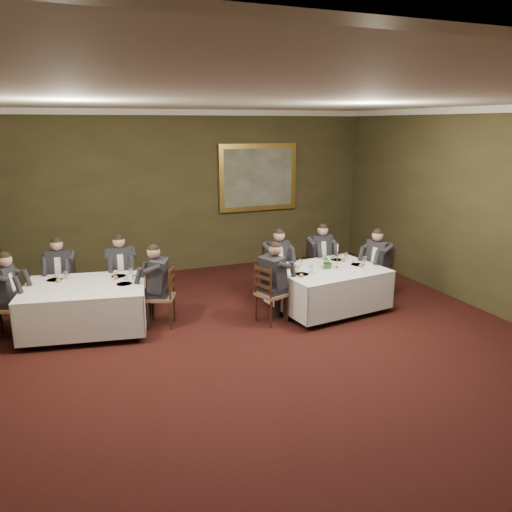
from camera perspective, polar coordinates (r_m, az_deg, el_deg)
ground at (r=7.13m, az=4.28°, el=-11.93°), size 10.00×10.00×0.00m
ceiling at (r=6.37m, az=4.92°, el=17.42°), size 8.00×10.00×0.10m
back_wall at (r=11.17m, az=-6.79°, el=7.28°), size 8.00×0.10×3.50m
crown_molding at (r=6.37m, az=4.91°, el=16.88°), size 8.00×10.00×0.12m
table_main at (r=8.89m, az=8.21°, el=-3.36°), size 2.01×1.63×0.67m
table_second at (r=8.37m, az=-18.89°, el=-5.22°), size 2.09×1.72×0.67m
chair_main_backleft at (r=9.42m, az=2.30°, el=-3.22°), size 0.48×0.47×1.00m
diner_main_backleft at (r=9.34m, az=2.35°, el=-1.91°), size 0.45×0.52×1.35m
chair_main_backright at (r=9.95m, az=7.19°, el=-2.33°), size 0.44×0.42×1.00m
diner_main_backright at (r=9.87m, az=7.27°, el=-1.09°), size 0.42×0.48×1.35m
chair_main_endleft at (r=8.33m, az=1.72°, el=-5.70°), size 0.54×0.55×1.00m
diner_main_endleft at (r=8.26m, az=1.79°, el=-4.20°), size 0.58×0.53×1.35m
chair_main_endright at (r=9.67m, az=13.71°, el=-3.17°), size 0.53×0.55×1.00m
diner_main_endright at (r=9.59m, az=13.76°, el=-1.89°), size 0.58×0.53×1.35m
chair_sec_backleft at (r=9.40m, az=-21.15°, el=-4.30°), size 0.53×0.51×1.00m
diner_sec_backleft at (r=9.32m, az=-21.30°, el=-2.99°), size 0.50×0.56×1.35m
chair_sec_backright at (r=9.27m, az=-15.02°, el=-4.04°), size 0.47×0.45×1.00m
diner_sec_backright at (r=9.19m, az=-15.12°, el=-2.71°), size 0.44×0.51×1.35m
chair_sec_endright at (r=8.34m, az=-10.67°, el=-5.92°), size 0.55×0.57×1.00m
diner_sec_endright at (r=8.27m, az=-10.83°, el=-4.44°), size 0.60×0.55×1.35m
chair_sec_endleft at (r=8.67m, az=-26.62°, el=-6.50°), size 0.53×0.55×1.00m
diner_sec_endleft at (r=8.59m, az=-26.72°, el=-5.08°), size 0.58×0.53×1.35m
centerpiece at (r=8.77m, az=8.22°, el=-0.55°), size 0.27×0.24×0.27m
candlestick at (r=8.83m, az=9.27°, el=-0.30°), size 0.06×0.06×0.44m
place_setting_table_main at (r=8.86m, az=4.45°, el=-0.97°), size 0.33×0.32×0.14m
place_setting_table_second at (r=8.74m, az=-21.71°, el=-2.24°), size 0.33×0.31×0.14m
painting at (r=11.52m, az=0.23°, el=8.97°), size 1.87×0.09×1.52m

